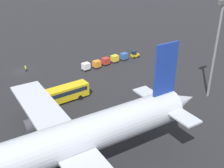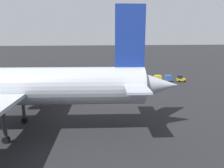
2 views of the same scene
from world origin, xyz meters
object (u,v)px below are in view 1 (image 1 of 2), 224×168
shuttle_bus_far (61,94)px  cargo_cart_blue (124,56)px  worker_person (26,69)px  cargo_cart_yellow (115,58)px  airplane (59,145)px  cargo_cart_red (106,61)px  cargo_cart_white (86,66)px  baggage_tug (135,54)px  cargo_cart_orange (97,64)px

shuttle_bus_far → cargo_cart_blue: size_ratio=5.99×
shuttle_bus_far → worker_person: shuttle_bus_far is taller
worker_person → cargo_cart_yellow: cargo_cart_yellow is taller
airplane → cargo_cart_red: airplane is taller
worker_person → cargo_cart_red: 21.43m
cargo_cart_white → cargo_cart_yellow: bearing=177.8°
baggage_tug → cargo_cart_orange: 13.42m
shuttle_bus_far → cargo_cart_yellow: shuttle_bus_far is taller
shuttle_bus_far → cargo_cart_orange: shuttle_bus_far is taller
shuttle_bus_far → cargo_cart_blue: 28.15m
shuttle_bus_far → cargo_cart_orange: (-16.72, -10.20, -0.77)m
baggage_tug → cargo_cart_orange: bearing=2.9°
airplane → cargo_cart_yellow: 46.13m
airplane → baggage_tug: size_ratio=19.64×
airplane → cargo_cart_yellow: bearing=-131.4°
baggage_tug → cargo_cart_red: baggage_tug is taller
baggage_tug → cargo_cart_orange: (13.40, -0.59, 0.25)m
baggage_tug → cargo_cart_red: (10.21, -0.79, 0.25)m
cargo_cart_blue → cargo_cart_red: (6.38, -0.35, 0.00)m
cargo_cart_orange → cargo_cart_white: 3.23m
cargo_cart_blue → cargo_cart_yellow: 3.20m
shuttle_bus_far → cargo_cart_red: 22.48m
cargo_cart_blue → cargo_cart_white: (12.76, -0.67, 0.00)m
cargo_cart_white → baggage_tug: bearing=176.2°
cargo_cart_blue → cargo_cart_white: bearing=-3.0°
airplane → cargo_cart_orange: size_ratio=23.95×
cargo_cart_yellow → shuttle_bus_far: bearing=24.1°
shuttle_bus_far → airplane: bearing=64.4°
shuttle_bus_far → cargo_cart_orange: size_ratio=5.99×
shuttle_bus_far → baggage_tug: (-30.12, -9.62, -1.02)m
worker_person → cargo_cart_white: 15.78m
baggage_tug → worker_person: (29.42, -10.29, -0.07)m
worker_person → baggage_tug: bearing=160.7°
cargo_cart_yellow → cargo_cart_red: same height
shuttle_bus_far → cargo_cart_blue: shuttle_bus_far is taller
airplane → baggage_tug: (-41.34, -29.62, -5.62)m
baggage_tug → cargo_cart_white: (16.59, -1.10, 0.25)m
baggage_tug → cargo_cart_yellow: size_ratio=1.22×
airplane → shuttle_bus_far: airplane is taller
shuttle_bus_far → baggage_tug: bearing=-158.6°
shuttle_bus_far → cargo_cart_orange: 19.60m
baggage_tug → cargo_cart_blue: 3.87m
worker_person → cargo_cart_yellow: size_ratio=0.84×
cargo_cart_orange → shuttle_bus_far: bearing=31.4°
shuttle_bus_far → cargo_cart_blue: bearing=-155.4°
cargo_cart_yellow → cargo_cart_white: bearing=-2.2°
cargo_cart_red → cargo_cart_white: (6.38, -0.31, 0.00)m
cargo_cart_orange → baggage_tug: bearing=177.5°
cargo_cart_blue → cargo_cart_orange: size_ratio=1.00×
cargo_cart_yellow → cargo_cart_orange: same height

